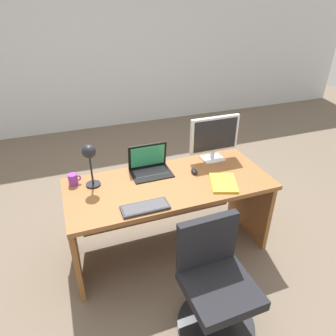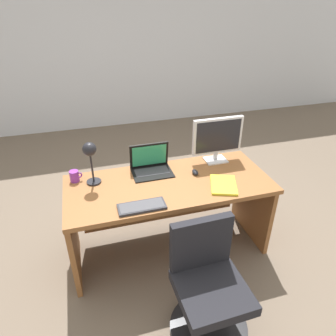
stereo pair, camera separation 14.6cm
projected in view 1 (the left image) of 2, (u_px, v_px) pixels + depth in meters
The scene contains 11 objects.
ground at pixel (131, 173), 4.16m from camera, with size 12.00×12.00×0.00m, color #6B5B4C.
back_wall at pixel (98, 44), 4.96m from camera, with size 10.00×0.10×2.80m, color silver.
desk at pixel (168, 200), 2.72m from camera, with size 1.72×0.74×0.74m.
monitor at pixel (214, 136), 2.81m from camera, with size 0.47×0.16×0.42m.
laptop at pixel (149, 163), 2.71m from camera, with size 0.35×0.26×0.25m.
keyboard at pixel (145, 207), 2.26m from camera, with size 0.35×0.14×0.02m.
mouse at pixel (194, 171), 2.69m from camera, with size 0.05×0.09×0.04m.
desk_lamp at pixel (90, 157), 2.38m from camera, with size 0.12×0.14×0.38m.
book at pixel (223, 183), 2.55m from camera, with size 0.29×0.34×0.02m.
coffee_mug at pixel (73, 179), 2.52m from camera, with size 0.10×0.08×0.10m.
office_chair at pixel (215, 289), 2.13m from camera, with size 0.56×0.56×0.84m.
Camera 1 is at (-0.76, -2.03, 2.13)m, focal length 32.86 mm.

